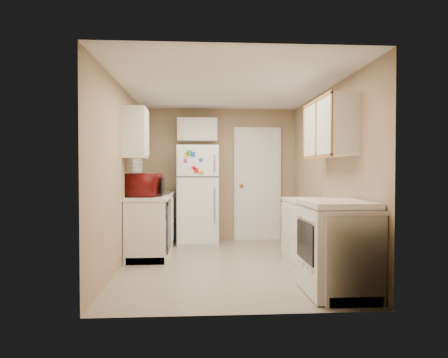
{
  "coord_description": "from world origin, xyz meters",
  "views": [
    {
      "loc": [
        -0.37,
        -5.4,
        1.29
      ],
      "look_at": [
        0.0,
        0.5,
        1.15
      ],
      "focal_mm": 32.0,
      "sensor_mm": 36.0,
      "label": 1
    }
  ],
  "objects": [
    {
      "name": "cabinet_over_fridge",
      "position": [
        -0.4,
        1.75,
        2.0
      ],
      "size": [
        0.7,
        0.3,
        0.4
      ],
      "primitive_type": "cube",
      "color": "silver",
      "rests_on": "wall_back"
    },
    {
      "name": "wall_left",
      "position": [
        -1.4,
        0.0,
        1.2
      ],
      "size": [
        3.8,
        3.8,
        0.0
      ],
      "primitive_type": "plane",
      "color": "#A08565",
      "rests_on": "floor"
    },
    {
      "name": "microwave",
      "position": [
        -1.15,
        0.47,
        1.05
      ],
      "size": [
        0.64,
        0.4,
        0.4
      ],
      "primitive_type": "imported",
      "rotation": [
        0.0,
        0.0,
        1.45
      ],
      "color": "maroon",
      "rests_on": "left_counter"
    },
    {
      "name": "upper_cabinet_left",
      "position": [
        -1.25,
        0.22,
        1.8
      ],
      "size": [
        0.3,
        0.45,
        0.7
      ],
      "primitive_type": "cube",
      "color": "silver",
      "rests_on": "wall_left"
    },
    {
      "name": "wall_front",
      "position": [
        0.0,
        -1.9,
        1.2
      ],
      "size": [
        2.8,
        2.8,
        0.0
      ],
      "primitive_type": "plane",
      "color": "#A08565",
      "rests_on": "floor"
    },
    {
      "name": "ceiling",
      "position": [
        0.0,
        0.0,
        2.4
      ],
      "size": [
        3.8,
        3.8,
        0.0
      ],
      "primitive_type": "plane",
      "color": "white",
      "rests_on": "floor"
    },
    {
      "name": "wall_back",
      "position": [
        0.0,
        1.9,
        1.2
      ],
      "size": [
        2.8,
        2.8,
        0.0
      ],
      "primitive_type": "plane",
      "color": "#A08565",
      "rests_on": "floor"
    },
    {
      "name": "dishwasher",
      "position": [
        -0.81,
        0.3,
        0.49
      ],
      "size": [
        0.03,
        0.58,
        0.72
      ],
      "primitive_type": "cube",
      "color": "black",
      "rests_on": "floor"
    },
    {
      "name": "stove",
      "position": [
        1.05,
        -1.35,
        0.49
      ],
      "size": [
        0.66,
        0.81,
        0.98
      ],
      "primitive_type": "cube",
      "rotation": [
        0.0,
        0.0,
        0.01
      ],
      "color": "white",
      "rests_on": "floor"
    },
    {
      "name": "sink",
      "position": [
        -1.1,
        1.05,
        0.86
      ],
      "size": [
        0.54,
        0.74,
        0.16
      ],
      "primitive_type": "cube",
      "color": "gray",
      "rests_on": "left_counter"
    },
    {
      "name": "right_counter",
      "position": [
        1.1,
        -0.8,
        0.45
      ],
      "size": [
        0.6,
        2.0,
        0.9
      ],
      "primitive_type": "cube",
      "color": "silver",
      "rests_on": "floor"
    },
    {
      "name": "interior_door",
      "position": [
        0.7,
        1.86,
        1.02
      ],
      "size": [
        0.86,
        0.06,
        2.08
      ],
      "primitive_type": "cube",
      "color": "white",
      "rests_on": "floor"
    },
    {
      "name": "upper_cabinet_right",
      "position": [
        1.25,
        -0.5,
        1.8
      ],
      "size": [
        0.3,
        1.2,
        0.7
      ],
      "primitive_type": "cube",
      "color": "silver",
      "rests_on": "wall_right"
    },
    {
      "name": "soap_bottle",
      "position": [
        -1.15,
        1.35,
        1.0
      ],
      "size": [
        0.09,
        0.1,
        0.19
      ],
      "primitive_type": "imported",
      "rotation": [
        0.0,
        0.0,
        -0.08
      ],
      "color": "silver",
      "rests_on": "left_counter"
    },
    {
      "name": "floor",
      "position": [
        0.0,
        0.0,
        0.0
      ],
      "size": [
        3.8,
        3.8,
        0.0
      ],
      "primitive_type": "plane",
      "color": "#A89E89",
      "rests_on": "ground"
    },
    {
      "name": "wall_right",
      "position": [
        1.4,
        0.0,
        1.2
      ],
      "size": [
        3.8,
        3.8,
        0.0
      ],
      "primitive_type": "plane",
      "color": "#A08565",
      "rests_on": "floor"
    },
    {
      "name": "refrigerator",
      "position": [
        -0.39,
        1.57,
        0.85
      ],
      "size": [
        0.71,
        0.69,
        1.7
      ],
      "primitive_type": "cube",
      "rotation": [
        0.0,
        0.0,
        0.01
      ],
      "color": "white",
      "rests_on": "floor"
    },
    {
      "name": "window_blinds",
      "position": [
        -1.36,
        1.05,
        1.6
      ],
      "size": [
        0.1,
        0.98,
        1.08
      ],
      "primitive_type": "cube",
      "color": "silver",
      "rests_on": "wall_left"
    },
    {
      "name": "left_counter",
      "position": [
        -1.1,
        0.9,
        0.45
      ],
      "size": [
        0.6,
        1.8,
        0.9
      ],
      "primitive_type": "cube",
      "color": "silver",
      "rests_on": "floor"
    }
  ]
}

